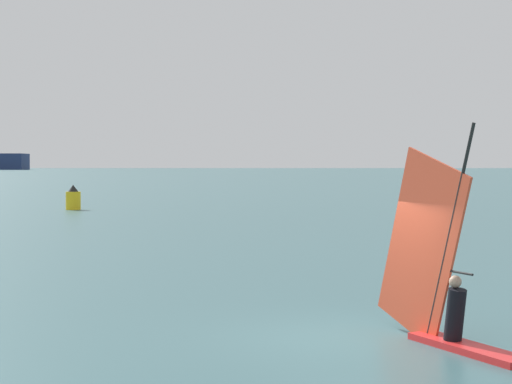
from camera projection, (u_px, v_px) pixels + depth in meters
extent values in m
plane|color=#386066|center=(346.00, 339.00, 15.55)|extent=(4000.00, 4000.00, 0.00)
cube|color=red|center=(468.00, 348.00, 14.44)|extent=(0.99, 2.71, 0.12)
cylinder|color=black|center=(450.00, 232.00, 14.83)|extent=(0.25, 1.25, 3.80)
cube|color=#E54C2D|center=(422.00, 247.00, 15.57)|extent=(0.47, 2.71, 3.69)
cylinder|color=black|center=(438.00, 269.00, 15.13)|extent=(0.32, 1.81, 0.04)
cylinder|color=black|center=(455.00, 315.00, 14.74)|extent=(0.39, 0.49, 0.96)
sphere|color=tan|center=(455.00, 282.00, 14.72)|extent=(0.22, 0.22, 0.22)
cylinder|color=yellow|center=(73.00, 201.00, 60.74)|extent=(1.07, 1.07, 1.30)
cone|color=black|center=(73.00, 188.00, 60.72)|extent=(0.75, 0.75, 0.50)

